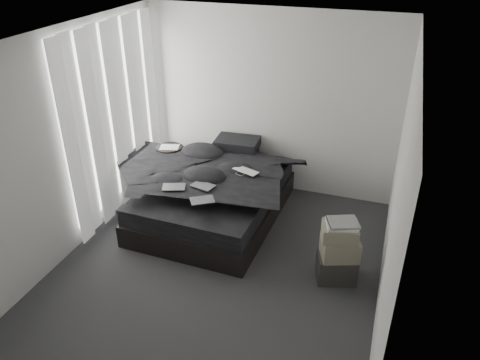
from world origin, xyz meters
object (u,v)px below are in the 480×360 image
(laptop, at_px, (243,167))
(side_stand, at_px, (171,169))
(bed, at_px, (214,206))
(box_lower, at_px, (336,267))

(laptop, distance_m, side_stand, 1.42)
(laptop, relative_size, side_stand, 0.50)
(laptop, xyz_separation_m, side_stand, (-1.27, 0.44, -0.45))
(bed, height_order, side_stand, side_stand)
(laptop, bearing_deg, box_lower, -10.09)
(side_stand, bearing_deg, laptop, -18.85)
(laptop, height_order, box_lower, laptop)
(laptop, bearing_deg, bed, -154.50)
(laptop, height_order, side_stand, laptop)
(bed, relative_size, laptop, 6.24)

